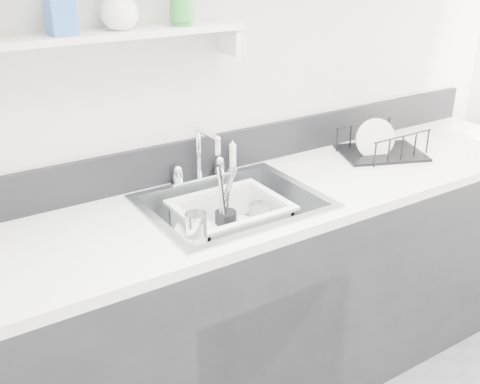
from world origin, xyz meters
TOP-DOWN VIEW (x-y plane):
  - room_shell at (0.00, 0.39)m, footprint 3.50×3.00m
  - counter_run at (0.00, 1.19)m, footprint 3.20×0.62m
  - backsplash at (0.00, 1.49)m, footprint 3.20×0.02m
  - sink at (0.00, 1.19)m, footprint 0.64×0.52m
  - faucet at (0.00, 1.44)m, footprint 0.26×0.18m
  - side_sprayer at (0.16, 1.44)m, footprint 0.03×0.03m
  - wall_shelf at (-0.35, 1.42)m, footprint 1.00×0.16m
  - wash_tub at (0.00, 1.21)m, footprint 0.50×0.46m
  - plate_stack at (-0.13, 1.17)m, footprint 0.25×0.25m
  - utensil_cup at (-0.01, 1.22)m, footprint 0.08×0.08m
  - ladle at (-0.09, 1.20)m, footprint 0.26×0.29m
  - tumbler_in_tub at (0.12, 1.20)m, footprint 0.08×0.08m
  - tumbler_counter at (-0.25, 1.00)m, footprint 0.08×0.08m
  - dish_rack at (0.84, 1.26)m, footprint 0.44×0.39m
  - bowl_small at (0.08, 1.12)m, footprint 0.12×0.12m
  - soap_bottle_b at (-0.48, 1.41)m, footprint 0.08×0.09m
  - soap_bottle_c at (-0.29, 1.42)m, footprint 0.13×0.13m

SIDE VIEW (x-z plane):
  - counter_run at x=0.00m, z-range 0.00..0.92m
  - bowl_small at x=0.08m, z-range 0.77..0.80m
  - plate_stack at x=-0.13m, z-range 0.74..0.84m
  - ladle at x=-0.09m, z-range 0.77..0.85m
  - tumbler_in_tub at x=0.12m, z-range 0.77..0.88m
  - utensil_cup at x=-0.01m, z-range 0.69..0.97m
  - wash_tub at x=0.00m, z-range 0.75..0.91m
  - sink at x=0.00m, z-range 0.73..0.93m
  - tumbler_counter at x=-0.25m, z-range 0.92..1.02m
  - faucet at x=0.00m, z-range 0.87..1.09m
  - dish_rack at x=0.84m, z-range 0.92..1.05m
  - side_sprayer at x=0.16m, z-range 0.92..1.06m
  - backsplash at x=0.00m, z-range 0.92..1.08m
  - wall_shelf at x=-0.35m, z-range 1.45..1.57m
  - soap_bottle_c at x=-0.29m, z-range 1.53..1.69m
  - soap_bottle_b at x=-0.48m, z-range 1.53..1.71m
  - room_shell at x=0.00m, z-range 0.38..2.98m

